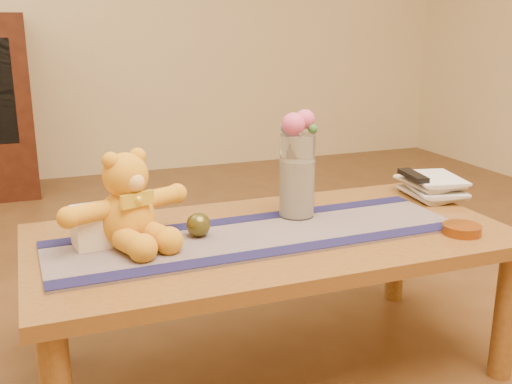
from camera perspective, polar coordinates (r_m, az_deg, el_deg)
name	(u,v)px	position (r m, az deg, el deg)	size (l,w,h in m)	color
floor	(271,367)	(1.98, 1.40, -16.20)	(5.50, 5.50, 0.00)	#513117
coffee_table_top	(272,239)	(1.79, 1.50, -4.46)	(1.40, 0.70, 0.04)	brown
table_leg_fr	(506,315)	(1.99, 22.47, -10.63)	(0.07, 0.07, 0.41)	brown
table_leg_bl	(47,302)	(2.03, -19.12, -9.79)	(0.07, 0.07, 0.41)	brown
table_leg_br	(396,249)	(2.40, 13.05, -5.26)	(0.07, 0.07, 0.41)	brown
persian_runner	(259,235)	(1.75, 0.30, -4.11)	(1.20, 0.35, 0.01)	#171D40
runner_border_near	(280,251)	(1.63, 2.27, -5.55)	(1.20, 0.06, 0.00)	#14133A
runner_border_far	(241,219)	(1.88, -1.40, -2.57)	(1.20, 0.06, 0.00)	#14133A
teddy_bear	(126,200)	(1.69, -12.16, -0.70)	(0.36, 0.30, 0.25)	orange
pillar_candle	(91,227)	(1.70, -15.30, -3.17)	(0.09, 0.09, 0.11)	beige
candle_wick	(89,205)	(1.69, -15.45, -1.19)	(0.00, 0.00, 0.01)	black
glass_vase	(297,176)	(1.88, 3.89, 1.53)	(0.11, 0.11, 0.26)	silver
potpourri_fill	(297,188)	(1.89, 3.87, 0.39)	(0.09, 0.09, 0.18)	beige
rose_left	(293,124)	(1.83, 3.55, 6.41)	(0.07, 0.07, 0.07)	#D84C79
rose_right	(305,119)	(1.86, 4.63, 6.86)	(0.06, 0.06, 0.06)	#D84C79
blue_flower_back	(296,123)	(1.89, 3.81, 6.46)	(0.04, 0.04, 0.04)	#506DAE
blue_flower_side	(286,128)	(1.86, 2.87, 6.08)	(0.04, 0.04, 0.04)	#506DAE
leaf_sprig	(313,129)	(1.85, 5.37, 5.94)	(0.03, 0.03, 0.03)	#33662D
bronze_ball	(198,225)	(1.73, -5.44, -3.09)	(0.07, 0.07, 0.07)	#484418
book_bottom	(410,195)	(2.20, 14.34, -0.31)	(0.17, 0.22, 0.02)	beige
book_lower	(413,190)	(2.19, 14.53, 0.15)	(0.16, 0.22, 0.02)	beige
book_upper	(409,185)	(2.19, 14.23, 0.66)	(0.17, 0.22, 0.02)	beige
book_top	(413,180)	(2.18, 14.56, 1.12)	(0.16, 0.22, 0.02)	beige
tv_remote	(413,176)	(2.17, 14.58, 1.51)	(0.04, 0.16, 0.02)	black
amber_dish	(462,229)	(1.87, 18.81, -3.36)	(0.11, 0.11, 0.03)	#BF5914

